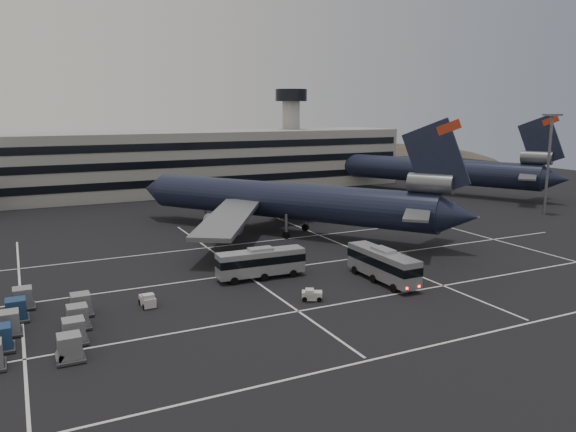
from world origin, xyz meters
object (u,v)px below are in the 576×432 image
object	(u,v)px
uld_cluster	(38,324)
bus_near	(383,263)
trijet_main	(288,200)
tug_a	(148,300)
bus_far	(261,262)

from	to	relation	value
uld_cluster	bus_near	bearing A→B (deg)	-0.79
trijet_main	tug_a	size ratio (longest dim) A/B	22.16
trijet_main	uld_cluster	world-z (taller)	trijet_main
trijet_main	bus_far	xyz separation A→B (m)	(-13.10, -19.72, -3.27)
uld_cluster	tug_a	bearing A→B (deg)	16.38
trijet_main	tug_a	distance (m)	35.91
trijet_main	bus_near	world-z (taller)	trijet_main
bus_near	tug_a	world-z (taller)	bus_near
trijet_main	uld_cluster	bearing A→B (deg)	-179.80
bus_far	uld_cluster	world-z (taller)	bus_far
bus_far	tug_a	distance (m)	14.29
trijet_main	bus_far	bearing A→B (deg)	-158.95
bus_near	tug_a	distance (m)	25.91
uld_cluster	bus_far	bearing A→B (deg)	15.56
bus_near	trijet_main	bearing A→B (deg)	87.43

